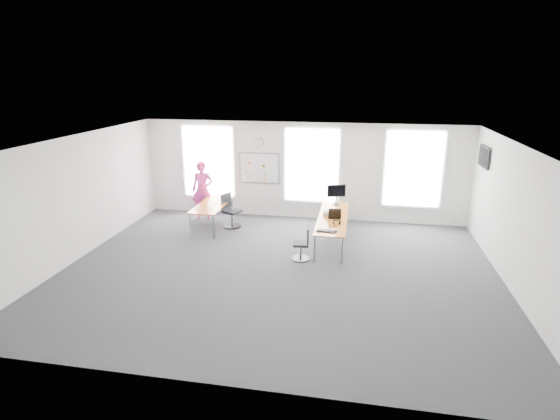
% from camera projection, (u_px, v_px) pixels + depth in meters
% --- Properties ---
extents(floor, '(10.00, 10.00, 0.00)m').
position_uv_depth(floor, '(279.00, 271.00, 10.18)').
color(floor, '#242429').
rests_on(floor, ground).
extents(ceiling, '(10.00, 10.00, 0.00)m').
position_uv_depth(ceiling, '(278.00, 142.00, 9.27)').
color(ceiling, white).
rests_on(ceiling, ground).
extents(wall_back, '(10.00, 0.00, 10.00)m').
position_uv_depth(wall_back, '(302.00, 171.00, 13.48)').
color(wall_back, silver).
rests_on(wall_back, ground).
extents(wall_front, '(10.00, 0.00, 10.00)m').
position_uv_depth(wall_front, '(225.00, 295.00, 5.97)').
color(wall_front, silver).
rests_on(wall_front, ground).
extents(wall_left, '(0.00, 10.00, 10.00)m').
position_uv_depth(wall_left, '(76.00, 198.00, 10.58)').
color(wall_left, silver).
rests_on(wall_left, ground).
extents(wall_right, '(0.00, 10.00, 10.00)m').
position_uv_depth(wall_right, '(520.00, 222.00, 8.87)').
color(wall_right, silver).
rests_on(wall_right, ground).
extents(window_left, '(1.60, 0.06, 2.20)m').
position_uv_depth(window_left, '(209.00, 162.00, 13.90)').
color(window_left, white).
rests_on(window_left, wall_back).
extents(window_mid, '(1.60, 0.06, 2.20)m').
position_uv_depth(window_mid, '(312.00, 165.00, 13.34)').
color(window_mid, white).
rests_on(window_mid, wall_back).
extents(window_right, '(1.60, 0.06, 2.20)m').
position_uv_depth(window_right, '(413.00, 169.00, 12.83)').
color(window_right, white).
rests_on(window_right, wall_back).
extents(desk_right, '(0.78, 2.91, 0.71)m').
position_uv_depth(desk_right, '(333.00, 219.00, 11.71)').
color(desk_right, orange).
rests_on(desk_right, ground).
extents(desk_left, '(0.80, 1.99, 0.73)m').
position_uv_depth(desk_left, '(212.00, 206.00, 12.84)').
color(desk_left, orange).
rests_on(desk_left, ground).
extents(chair_right, '(0.45, 0.45, 0.84)m').
position_uv_depth(chair_right, '(303.00, 245.00, 10.70)').
color(chair_right, black).
rests_on(chair_right, ground).
extents(chair_left, '(0.59, 0.59, 1.00)m').
position_uv_depth(chair_left, '(230.00, 212.00, 12.98)').
color(chair_left, black).
rests_on(chair_left, ground).
extents(person, '(0.72, 0.53, 1.82)m').
position_uv_depth(person, '(203.00, 190.00, 13.60)').
color(person, '#D8318F').
rests_on(person, ground).
extents(whiteboard, '(1.20, 0.03, 0.90)m').
position_uv_depth(whiteboard, '(259.00, 168.00, 13.66)').
color(whiteboard, white).
rests_on(whiteboard, wall_back).
extents(wall_clock, '(0.30, 0.04, 0.30)m').
position_uv_depth(wall_clock, '(259.00, 143.00, 13.42)').
color(wall_clock, gray).
rests_on(wall_clock, wall_back).
extents(tv, '(0.06, 0.90, 0.55)m').
position_uv_depth(tv, '(484.00, 157.00, 11.45)').
color(tv, black).
rests_on(tv, wall_right).
extents(keyboard, '(0.49, 0.27, 0.02)m').
position_uv_depth(keyboard, '(326.00, 231.00, 10.63)').
color(keyboard, black).
rests_on(keyboard, desk_right).
extents(mouse, '(0.10, 0.13, 0.04)m').
position_uv_depth(mouse, '(336.00, 231.00, 10.58)').
color(mouse, black).
rests_on(mouse, desk_right).
extents(lens_cap, '(0.07, 0.07, 0.01)m').
position_uv_depth(lens_cap, '(334.00, 227.00, 10.96)').
color(lens_cap, black).
rests_on(lens_cap, desk_right).
extents(headphones, '(0.20, 0.11, 0.12)m').
position_uv_depth(headphones, '(336.00, 222.00, 11.13)').
color(headphones, black).
rests_on(headphones, desk_right).
extents(laptop_sleeve, '(0.34, 0.21, 0.27)m').
position_uv_depth(laptop_sleeve, '(335.00, 214.00, 11.50)').
color(laptop_sleeve, black).
rests_on(laptop_sleeve, desk_right).
extents(paper_stack, '(0.32, 0.25, 0.10)m').
position_uv_depth(paper_stack, '(329.00, 213.00, 11.83)').
color(paper_stack, beige).
rests_on(paper_stack, desk_right).
extents(monitor, '(0.53, 0.23, 0.61)m').
position_uv_depth(monitor, '(336.00, 193.00, 12.68)').
color(monitor, black).
rests_on(monitor, desk_right).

